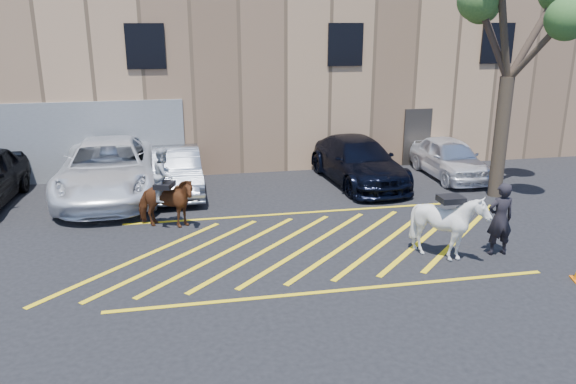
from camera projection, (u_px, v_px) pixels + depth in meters
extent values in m
plane|color=black|center=(306.00, 242.00, 14.42)|extent=(90.00, 90.00, 0.00)
imported|color=white|center=(108.00, 169.00, 17.93)|extent=(3.10, 6.49, 1.79)
imported|color=gray|center=(177.00, 171.00, 18.38)|extent=(1.65, 4.40, 1.44)
imported|color=black|center=(358.00, 161.00, 19.45)|extent=(2.60, 5.44, 1.53)
imported|color=white|center=(450.00, 158.00, 20.16)|extent=(1.72, 4.17, 1.41)
imported|color=black|center=(500.00, 219.00, 13.40)|extent=(0.67, 0.45, 1.80)
cube|color=tan|center=(246.00, 66.00, 24.64)|extent=(32.00, 10.00, 7.00)
cube|color=black|center=(145.00, 46.00, 18.84)|extent=(1.30, 0.08, 1.50)
cube|color=black|center=(345.00, 45.00, 20.14)|extent=(1.30, 0.08, 1.50)
cube|color=black|center=(497.00, 43.00, 21.26)|extent=(1.30, 0.08, 1.50)
cube|color=#38332D|center=(417.00, 137.00, 21.73)|extent=(1.10, 0.08, 2.20)
cube|color=yellow|center=(138.00, 259.00, 13.35)|extent=(4.20, 4.20, 0.01)
cube|color=yellow|center=(182.00, 255.00, 13.55)|extent=(4.20, 4.20, 0.01)
cube|color=yellow|center=(226.00, 252.00, 13.74)|extent=(4.20, 4.20, 0.01)
cube|color=yellow|center=(268.00, 249.00, 13.94)|extent=(4.20, 4.20, 0.01)
cube|color=yellow|center=(309.00, 246.00, 14.13)|extent=(4.20, 4.20, 0.01)
cube|color=yellow|center=(349.00, 243.00, 14.33)|extent=(4.20, 4.20, 0.01)
cube|color=yellow|center=(388.00, 240.00, 14.52)|extent=(4.20, 4.20, 0.01)
cube|color=yellow|center=(426.00, 237.00, 14.72)|extent=(4.20, 4.20, 0.01)
cube|color=yellow|center=(463.00, 234.00, 14.91)|extent=(4.20, 4.20, 0.01)
cube|color=yellow|center=(290.00, 214.00, 16.48)|extent=(9.50, 0.12, 0.01)
cube|color=yellow|center=(336.00, 291.00, 11.79)|extent=(9.50, 0.12, 0.01)
imported|color=brown|center=(166.00, 203.00, 15.21)|extent=(1.84, 1.25, 1.42)
imported|color=#979AA1|center=(164.00, 174.00, 14.97)|extent=(0.74, 0.84, 1.45)
cube|color=black|center=(164.00, 185.00, 15.06)|extent=(0.61, 0.67, 0.14)
imported|color=white|center=(449.00, 225.00, 13.17)|extent=(1.34, 1.51, 1.66)
cube|color=black|center=(451.00, 199.00, 12.98)|extent=(0.56, 0.46, 0.14)
cylinder|color=#443929|center=(501.00, 138.00, 17.64)|extent=(0.44, 0.44, 3.80)
cylinder|color=#49382C|center=(533.00, 36.00, 17.01)|extent=(1.76, 0.51, 2.68)
cylinder|color=#433229|center=(494.00, 41.00, 17.57)|extent=(0.33, 1.88, 2.34)
cylinder|color=#453529|center=(493.00, 41.00, 16.66)|extent=(1.40, 0.20, 2.39)
cylinder|color=#4E3F2F|center=(536.00, 51.00, 16.22)|extent=(0.78, 1.62, 1.96)
cylinder|color=#4A3E2D|center=(504.00, 29.00, 16.32)|extent=(1.16, 0.77, 3.11)
sphere|color=#41652B|center=(481.00, 5.00, 18.04)|extent=(1.20, 1.20, 1.20)
sphere|color=#4A7532|center=(478.00, 0.00, 16.20)|extent=(1.20, 1.20, 1.20)
sphere|color=#3A672C|center=(567.00, 19.00, 15.34)|extent=(1.20, 1.20, 1.20)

